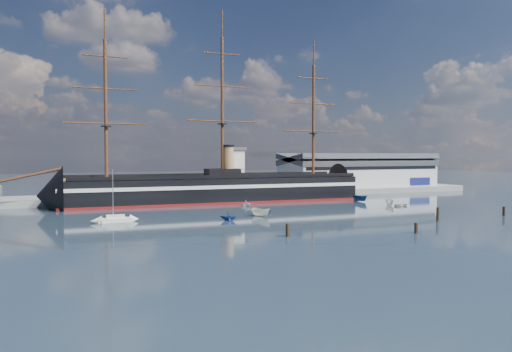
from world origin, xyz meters
name	(u,v)px	position (x,y,z in m)	size (l,w,h in m)	color
ground	(273,208)	(0.00, 40.00, 0.00)	(600.00, 600.00, 0.00)	#25343F
quay	(252,196)	(10.00, 76.00, 0.00)	(180.00, 18.00, 2.00)	slate
warehouse	(359,171)	(58.00, 80.00, 7.98)	(63.00, 21.00, 11.60)	#B7BABC
quay_tower	(237,169)	(3.00, 73.00, 9.75)	(5.00, 5.00, 15.00)	silver
warship	(211,189)	(-10.86, 60.00, 4.04)	(113.28, 20.92, 53.94)	black
sailboat	(115,219)	(-43.92, 27.76, 0.73)	(7.28, 2.57, 11.45)	white
motorboat_a	(261,217)	(-11.43, 23.65, 0.00)	(6.42, 2.35, 2.57)	white
motorboat_b	(265,212)	(-6.97, 30.80, 0.00)	(2.87, 1.15, 1.34)	navy
motorboat_c	(390,205)	(33.47, 31.89, 0.00)	(5.70, 2.09, 2.28)	white
motorboat_d	(246,206)	(-5.15, 46.48, 0.00)	(5.11, 2.21, 1.87)	silver
motorboat_e	(402,206)	(34.89, 28.61, 0.00)	(2.71, 1.08, 1.26)	white
motorboat_f	(360,202)	(32.31, 44.52, 0.00)	(6.62, 2.43, 2.65)	navy
motorboat_g	(229,221)	(-20.87, 20.20, 0.00)	(5.66, 2.45, 2.08)	navy
piling_near_left	(287,237)	(-19.37, -4.29, 0.00)	(0.64, 0.64, 3.03)	black
piling_near_mid	(416,233)	(4.08, -10.69, 0.00)	(0.64, 0.64, 2.59)	black
piling_near_right	(438,221)	(20.37, 0.42, 0.00)	(0.64, 0.64, 3.68)	black
piling_far_right	(504,216)	(41.79, 1.04, 0.00)	(0.64, 0.64, 2.88)	black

